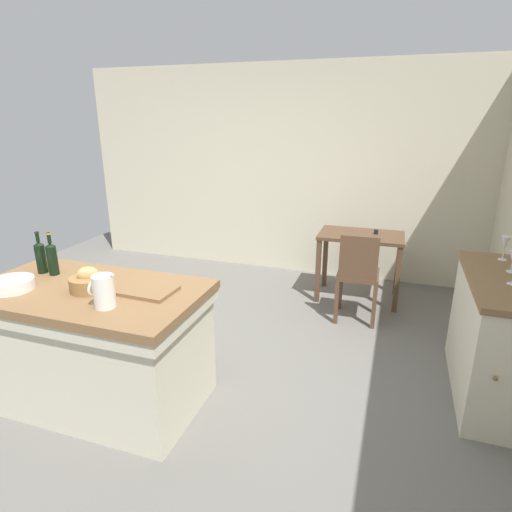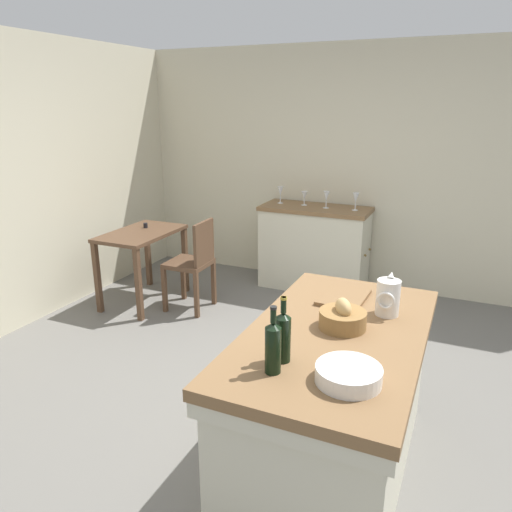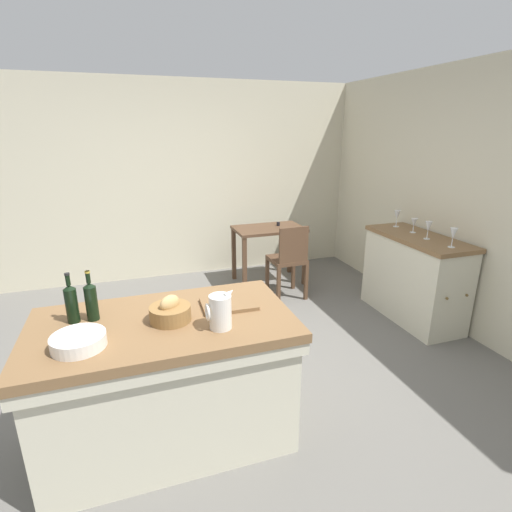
# 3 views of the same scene
# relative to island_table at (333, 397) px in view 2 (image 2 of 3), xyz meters

# --- Properties ---
(ground_plane) EXTENTS (6.76, 6.76, 0.00)m
(ground_plane) POSITION_rel_island_table_xyz_m (0.45, 0.58, -0.47)
(ground_plane) COLOR #66635E
(wall_right) EXTENTS (0.12, 5.20, 2.60)m
(wall_right) POSITION_rel_island_table_xyz_m (3.05, 0.58, 0.83)
(wall_right) COLOR beige
(wall_right) RESTS_ON ground
(island_table) EXTENTS (1.58, 0.88, 0.87)m
(island_table) POSITION_rel_island_table_xyz_m (0.00, 0.00, 0.00)
(island_table) COLOR brown
(island_table) RESTS_ON ground
(side_cabinet) EXTENTS (0.52, 1.19, 0.92)m
(side_cabinet) POSITION_rel_island_table_xyz_m (2.71, 0.97, -0.01)
(side_cabinet) COLOR brown
(side_cabinet) RESTS_ON ground
(writing_desk) EXTENTS (0.90, 0.57, 0.80)m
(writing_desk) POSITION_rel_island_table_xyz_m (1.60, 2.45, 0.16)
(writing_desk) COLOR #513826
(writing_desk) RESTS_ON ground
(wooden_chair) EXTENTS (0.41, 0.41, 0.92)m
(wooden_chair) POSITION_rel_island_table_xyz_m (1.64, 1.87, 0.03)
(wooden_chair) COLOR #513826
(wooden_chair) RESTS_ON ground
(pitcher) EXTENTS (0.17, 0.13, 0.25)m
(pitcher) POSITION_rel_island_table_xyz_m (0.31, -0.20, 0.50)
(pitcher) COLOR silver
(pitcher) RESTS_ON island_table
(wash_bowl) EXTENTS (0.28, 0.28, 0.07)m
(wash_bowl) POSITION_rel_island_table_xyz_m (-0.46, -0.17, 0.44)
(wash_bowl) COLOR silver
(wash_bowl) RESTS_ON island_table
(bread_basket) EXTENTS (0.25, 0.25, 0.16)m
(bread_basket) POSITION_rel_island_table_xyz_m (0.04, -0.02, 0.46)
(bread_basket) COLOR olive
(bread_basket) RESTS_ON island_table
(cutting_board) EXTENTS (0.36, 0.27, 0.02)m
(cutting_board) POSITION_rel_island_table_xyz_m (0.43, 0.07, 0.41)
(cutting_board) COLOR brown
(cutting_board) RESTS_ON island_table
(wine_bottle_dark) EXTENTS (0.07, 0.07, 0.32)m
(wine_bottle_dark) POSITION_rel_island_table_xyz_m (-0.40, 0.15, 0.53)
(wine_bottle_dark) COLOR black
(wine_bottle_dark) RESTS_ON island_table
(wine_bottle_amber) EXTENTS (0.07, 0.07, 0.31)m
(wine_bottle_amber) POSITION_rel_island_table_xyz_m (-0.51, 0.15, 0.53)
(wine_bottle_amber) COLOR black
(wine_bottle_amber) RESTS_ON island_table
(wine_glass_far_left) EXTENTS (0.07, 0.07, 0.19)m
(wine_glass_far_left) POSITION_rel_island_table_xyz_m (2.71, 0.54, 0.58)
(wine_glass_far_left) COLOR white
(wine_glass_far_left) RESTS_ON side_cabinet
(wine_glass_left) EXTENTS (0.07, 0.07, 0.18)m
(wine_glass_left) POSITION_rel_island_table_xyz_m (2.70, 0.85, 0.58)
(wine_glass_left) COLOR white
(wine_glass_left) RESTS_ON side_cabinet
(wine_glass_middle) EXTENTS (0.07, 0.07, 0.15)m
(wine_glass_middle) POSITION_rel_island_table_xyz_m (2.74, 1.11, 0.56)
(wine_glass_middle) COLOR white
(wine_glass_middle) RESTS_ON side_cabinet
(wine_glass_right) EXTENTS (0.07, 0.07, 0.19)m
(wine_glass_right) POSITION_rel_island_table_xyz_m (2.74, 1.39, 0.58)
(wine_glass_right) COLOR white
(wine_glass_right) RESTS_ON side_cabinet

